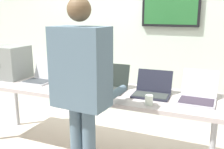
# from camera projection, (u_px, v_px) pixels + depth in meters

# --- Properties ---
(back_wall) EXTENTS (8.00, 0.11, 2.66)m
(back_wall) POSITION_uv_depth(u_px,v_px,m) (127.00, 27.00, 3.66)
(back_wall) COLOR silver
(back_wall) RESTS_ON ground
(workbench) EXTENTS (2.75, 0.70, 0.75)m
(workbench) POSITION_uv_depth(u_px,v_px,m) (89.00, 93.00, 2.80)
(workbench) COLOR #ACA0A0
(workbench) RESTS_ON ground
(equipment_box) EXTENTS (0.41, 0.38, 0.39)m
(equipment_box) POSITION_uv_depth(u_px,v_px,m) (10.00, 62.00, 3.21)
(equipment_box) COLOR gray
(equipment_box) RESTS_ON workbench
(laptop_station_0) EXTENTS (0.31, 0.34, 0.26)m
(laptop_station_0) POSITION_uv_depth(u_px,v_px,m) (41.00, 76.00, 3.07)
(laptop_station_0) COLOR #B0B1BA
(laptop_station_0) RESTS_ON workbench
(laptop_station_1) EXTENTS (0.33, 0.27, 0.23)m
(laptop_station_1) POSITION_uv_depth(u_px,v_px,m) (73.00, 80.00, 2.90)
(laptop_station_1) COLOR #373C3F
(laptop_station_1) RESTS_ON workbench
(laptop_station_2) EXTENTS (0.33, 0.32, 0.26)m
(laptop_station_2) POSITION_uv_depth(u_px,v_px,m) (111.00, 84.00, 2.73)
(laptop_station_2) COLOR #212824
(laptop_station_2) RESTS_ON workbench
(laptop_station_3) EXTENTS (0.36, 0.32, 0.23)m
(laptop_station_3) POSITION_uv_depth(u_px,v_px,m) (152.00, 90.00, 2.55)
(laptop_station_3) COLOR #1E1F2C
(laptop_station_3) RESTS_ON workbench
(laptop_station_4) EXTENTS (0.33, 0.39, 0.26)m
(laptop_station_4) POSITION_uv_depth(u_px,v_px,m) (198.00, 94.00, 2.39)
(laptop_station_4) COLOR #AFADBA
(laptop_station_4) RESTS_ON workbench
(person) EXTENTS (0.46, 0.61, 1.65)m
(person) POSITION_uv_depth(u_px,v_px,m) (82.00, 82.00, 2.07)
(person) COLOR #4B6070
(person) RESTS_ON ground
(coffee_mug) EXTENTS (0.07, 0.07, 0.09)m
(coffee_mug) POSITION_uv_depth(u_px,v_px,m) (149.00, 100.00, 2.28)
(coffee_mug) COLOR white
(coffee_mug) RESTS_ON workbench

